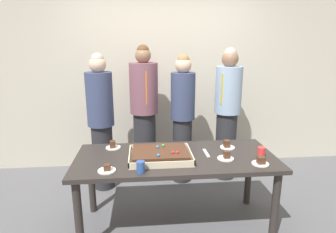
{
  "coord_description": "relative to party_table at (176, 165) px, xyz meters",
  "views": [
    {
      "loc": [
        -0.3,
        -2.47,
        1.78
      ],
      "look_at": [
        -0.06,
        0.15,
        1.09
      ],
      "focal_mm": 30.25,
      "sensor_mm": 36.0,
      "label": 1
    }
  ],
  "objects": [
    {
      "name": "plated_slice_near_right",
      "position": [
        0.45,
        -0.11,
        0.11
      ],
      "size": [
        0.15,
        0.15,
        0.08
      ],
      "color": "white",
      "rests_on": "party_table"
    },
    {
      "name": "interior_back_panel",
      "position": [
        0.0,
        1.6,
        0.85
      ],
      "size": [
        8.0,
        0.12,
        3.0
      ],
      "primitive_type": "cube",
      "color": "beige",
      "rests_on": "ground_plane"
    },
    {
      "name": "party_table",
      "position": [
        0.0,
        0.0,
        0.0
      ],
      "size": [
        1.88,
        0.81,
        0.74
      ],
      "color": "#2D2826",
      "rests_on": "ground_plane"
    },
    {
      "name": "cake_server_utensil",
      "position": [
        0.3,
        0.04,
        0.09
      ],
      "size": [
        0.03,
        0.2,
        0.01
      ],
      "primitive_type": "cube",
      "color": "silver",
      "rests_on": "party_table"
    },
    {
      "name": "plated_slice_far_right",
      "position": [
        0.72,
        -0.25,
        0.11
      ],
      "size": [
        0.15,
        0.15,
        0.07
      ],
      "color": "white",
      "rests_on": "party_table"
    },
    {
      "name": "plated_slice_center_front",
      "position": [
        -0.61,
        0.27,
        0.11
      ],
      "size": [
        0.15,
        0.15,
        0.08
      ],
      "color": "white",
      "rests_on": "party_table"
    },
    {
      "name": "person_striped_tie_right",
      "position": [
        0.2,
        0.96,
        0.21
      ],
      "size": [
        0.3,
        0.3,
        1.65
      ],
      "rotation": [
        0.0,
        0.0,
        -1.91
      ],
      "color": "#28282D",
      "rests_on": "ground_plane"
    },
    {
      "name": "person_serving_front",
      "position": [
        0.79,
        1.0,
        0.25
      ],
      "size": [
        0.34,
        0.34,
        1.73
      ],
      "rotation": [
        0.0,
        0.0,
        -2.31
      ],
      "color": "#28282D",
      "rests_on": "ground_plane"
    },
    {
      "name": "ground_plane",
      "position": [
        0.0,
        0.0,
        -0.65
      ],
      "size": [
        12.0,
        12.0,
        0.0
      ],
      "primitive_type": "plane",
      "color": "#5B5B60"
    },
    {
      "name": "person_far_right_suit",
      "position": [
        -0.8,
        0.86,
        0.22
      ],
      "size": [
        0.31,
        0.31,
        1.67
      ],
      "rotation": [
        0.0,
        0.0,
        -0.94
      ],
      "color": "#28282D",
      "rests_on": "ground_plane"
    },
    {
      "name": "drink_cup_nearest",
      "position": [
        0.79,
        -0.1,
        0.14
      ],
      "size": [
        0.07,
        0.07,
        0.1
      ],
      "primitive_type": "cylinder",
      "color": "red",
      "rests_on": "party_table"
    },
    {
      "name": "person_green_shirt_behind",
      "position": [
        -0.28,
        1.09,
        0.26
      ],
      "size": [
        0.36,
        0.36,
        1.76
      ],
      "rotation": [
        0.0,
        0.0,
        -1.45
      ],
      "color": "#28282D",
      "rests_on": "ground_plane"
    },
    {
      "name": "sheet_cake",
      "position": [
        -0.15,
        -0.04,
        0.13
      ],
      "size": [
        0.57,
        0.45,
        0.1
      ],
      "color": "beige",
      "rests_on": "party_table"
    },
    {
      "name": "drink_cup_middle",
      "position": [
        -0.33,
        -0.32,
        0.14
      ],
      "size": [
        0.07,
        0.07,
        0.1
      ],
      "primitive_type": "cylinder",
      "color": "#2D5199",
      "rests_on": "party_table"
    },
    {
      "name": "plated_slice_near_left",
      "position": [
        -0.61,
        -0.27,
        0.11
      ],
      "size": [
        0.15,
        0.15,
        0.06
      ],
      "color": "white",
      "rests_on": "party_table"
    },
    {
      "name": "plated_slice_far_left",
      "position": [
        0.55,
        0.17,
        0.11
      ],
      "size": [
        0.15,
        0.15,
        0.08
      ],
      "color": "white",
      "rests_on": "party_table"
    }
  ]
}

